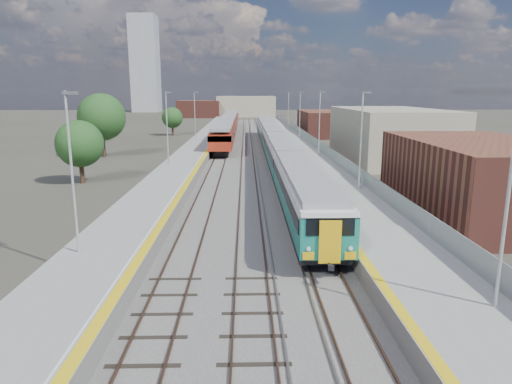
{
  "coord_description": "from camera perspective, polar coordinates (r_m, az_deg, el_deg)",
  "views": [
    {
      "loc": [
        -2.23,
        -12.75,
        8.46
      ],
      "look_at": [
        -1.58,
        15.73,
        2.2
      ],
      "focal_mm": 32.0,
      "sensor_mm": 36.0,
      "label": 1
    }
  ],
  "objects": [
    {
      "name": "red_train",
      "position": [
        88.12,
        -3.47,
        8.34
      ],
      "size": [
        3.03,
        61.33,
        3.82
      ],
      "color": "black",
      "rests_on": "ground"
    },
    {
      "name": "platform_left",
      "position": [
        66.07,
        -7.25,
        5.4
      ],
      "size": [
        4.3,
        155.0,
        8.52
      ],
      "color": "slate",
      "rests_on": "ground"
    },
    {
      "name": "ground",
      "position": [
        63.36,
        0.73,
        4.72
      ],
      "size": [
        320.0,
        320.0,
        0.0
      ],
      "primitive_type": "plane",
      "color": "#47443A",
      "rests_on": "ground"
    },
    {
      "name": "buildings",
      "position": [
        152.19,
        -7.5,
        13.14
      ],
      "size": [
        72.0,
        185.5,
        40.0
      ],
      "color": "brown",
      "rests_on": "ground"
    },
    {
      "name": "platform_right",
      "position": [
        66.15,
        5.25,
        5.46
      ],
      "size": [
        4.7,
        155.0,
        8.52
      ],
      "color": "slate",
      "rests_on": "ground"
    },
    {
      "name": "green_train",
      "position": [
        57.7,
        2.42,
        6.07
      ],
      "size": [
        2.72,
        75.87,
        3.0
      ],
      "color": "black",
      "rests_on": "ground"
    },
    {
      "name": "tree_d",
      "position": [
        77.75,
        14.77,
        8.35
      ],
      "size": [
        4.13,
        4.13,
        5.59
      ],
      "color": "#382619",
      "rests_on": "ground"
    },
    {
      "name": "tree_b",
      "position": [
        63.57,
        -18.74,
        8.86
      ],
      "size": [
        6.15,
        6.15,
        8.33
      ],
      "color": "#382619",
      "rests_on": "ground"
    },
    {
      "name": "ballast_bed",
      "position": [
        65.79,
        -1.32,
        5.03
      ],
      "size": [
        10.5,
        155.0,
        0.06
      ],
      "primitive_type": "cube",
      "color": "#565451",
      "rests_on": "ground"
    },
    {
      "name": "tree_c",
      "position": [
        92.68,
        -10.43,
        9.12
      ],
      "size": [
        4.09,
        4.09,
        5.54
      ],
      "color": "#382619",
      "rests_on": "ground"
    },
    {
      "name": "tracks",
      "position": [
        67.45,
        -0.81,
        5.28
      ],
      "size": [
        8.96,
        160.0,
        0.17
      ],
      "color": "#4C3323",
      "rests_on": "ground"
    },
    {
      "name": "tree_a",
      "position": [
        45.73,
        -21.19,
        5.63
      ],
      "size": [
        4.38,
        4.38,
        5.93
      ],
      "color": "#382619",
      "rests_on": "ground"
    }
  ]
}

